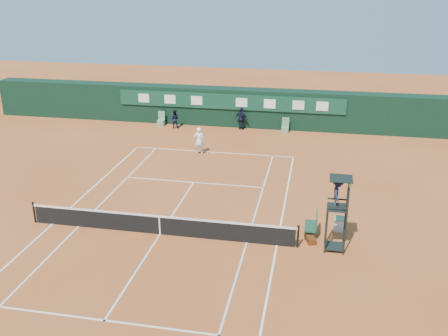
# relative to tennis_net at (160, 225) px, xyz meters

# --- Properties ---
(ground) EXTENTS (90.00, 90.00, 0.00)m
(ground) POSITION_rel_tennis_net_xyz_m (0.00, 0.00, -0.51)
(ground) COLOR #B25A2A
(ground) RESTS_ON ground
(court_lines) EXTENTS (11.05, 23.85, 0.01)m
(court_lines) POSITION_rel_tennis_net_xyz_m (0.00, 0.00, -0.50)
(court_lines) COLOR silver
(court_lines) RESTS_ON ground
(tennis_net) EXTENTS (12.90, 0.10, 1.10)m
(tennis_net) POSITION_rel_tennis_net_xyz_m (0.00, 0.00, 0.00)
(tennis_net) COLOR black
(tennis_net) RESTS_ON ground
(back_wall) EXTENTS (40.00, 1.65, 3.00)m
(back_wall) POSITION_rel_tennis_net_xyz_m (0.00, 18.74, 1.00)
(back_wall) COLOR black
(back_wall) RESTS_ON ground
(linesman_chair_left) EXTENTS (0.55, 0.50, 1.15)m
(linesman_chair_left) POSITION_rel_tennis_net_xyz_m (-5.50, 17.48, -0.19)
(linesman_chair_left) COLOR #598866
(linesman_chair_left) RESTS_ON ground
(linesman_chair_right) EXTENTS (0.55, 0.50, 1.15)m
(linesman_chair_right) POSITION_rel_tennis_net_xyz_m (4.50, 17.48, -0.19)
(linesman_chair_right) COLOR #578662
(linesman_chair_right) RESTS_ON ground
(umpire_chair) EXTENTS (0.96, 0.95, 3.42)m
(umpire_chair) POSITION_rel_tennis_net_xyz_m (7.98, 0.16, 1.95)
(umpire_chair) COLOR black
(umpire_chair) RESTS_ON ground
(player_bench) EXTENTS (0.56, 1.20, 1.10)m
(player_bench) POSITION_rel_tennis_net_xyz_m (7.04, 1.29, 0.09)
(player_bench) COLOR #193F28
(player_bench) RESTS_ON ground
(tennis_bag) EXTENTS (0.57, 0.85, 0.29)m
(tennis_bag) POSITION_rel_tennis_net_xyz_m (6.94, 0.65, -0.36)
(tennis_bag) COLOR black
(tennis_bag) RESTS_ON ground
(cooler) EXTENTS (0.57, 0.57, 0.65)m
(cooler) POSITION_rel_tennis_net_xyz_m (8.29, 2.03, -0.18)
(cooler) COLOR silver
(cooler) RESTS_ON ground
(tennis_ball) EXTENTS (0.07, 0.07, 0.07)m
(tennis_ball) POSITION_rel_tennis_net_xyz_m (2.57, 6.80, -0.47)
(tennis_ball) COLOR yellow
(tennis_ball) RESTS_ON ground
(player) EXTENTS (0.75, 0.56, 1.88)m
(player) POSITION_rel_tennis_net_xyz_m (-0.84, 11.36, 0.43)
(player) COLOR white
(player) RESTS_ON ground
(ball_kid_left) EXTENTS (0.77, 0.63, 1.49)m
(ball_kid_left) POSITION_rel_tennis_net_xyz_m (-4.22, 16.99, 0.24)
(ball_kid_left) COLOR black
(ball_kid_left) RESTS_ON ground
(ball_kid_right) EXTENTS (1.12, 0.73, 1.77)m
(ball_kid_right) POSITION_rel_tennis_net_xyz_m (1.05, 17.57, 0.37)
(ball_kid_right) COLOR black
(ball_kid_right) RESTS_ON ground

